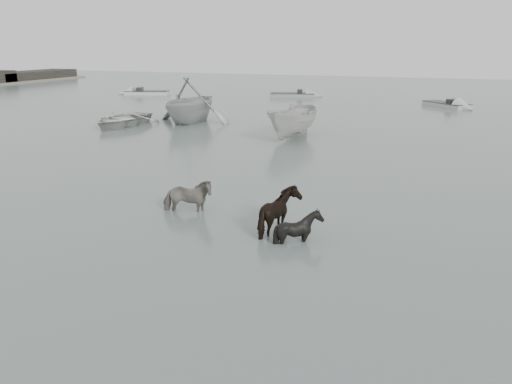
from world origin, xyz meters
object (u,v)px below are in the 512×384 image
pony_pinto (187,191)px  pony_black (299,220)px  pony_dark (281,207)px  rowboat_lead (122,118)px

pony_pinto → pony_black: pony_pinto is taller
pony_pinto → pony_dark: 3.37m
pony_dark → rowboat_lead: pony_dark is taller
pony_dark → rowboat_lead: bearing=30.3°
pony_dark → pony_black: pony_dark is taller
pony_pinto → rowboat_lead: bearing=24.4°
pony_pinto → pony_black: bearing=-122.7°
pony_black → rowboat_lead: bearing=53.1°
pony_dark → pony_black: size_ratio=1.18×
pony_pinto → pony_black: (4.00, -1.17, -0.07)m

